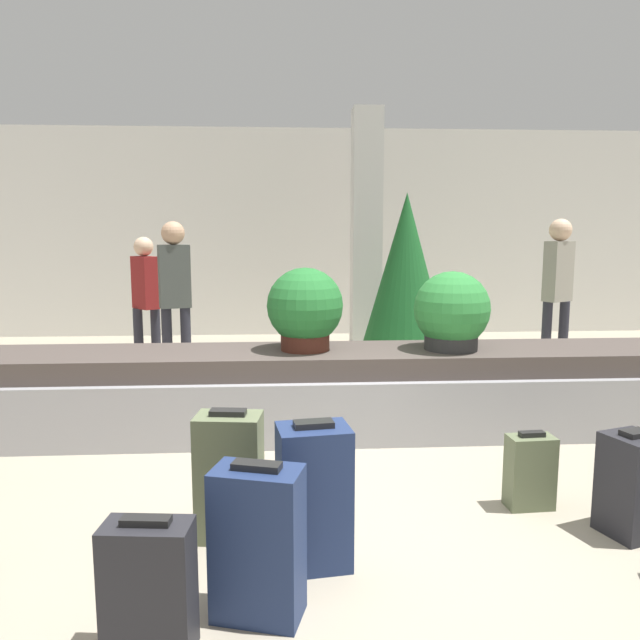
# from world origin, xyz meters

# --- Properties ---
(ground_plane) EXTENTS (18.00, 18.00, 0.00)m
(ground_plane) POSITION_xyz_m (0.00, 0.00, 0.00)
(ground_plane) COLOR #9E937F
(back_wall) EXTENTS (18.00, 0.06, 3.20)m
(back_wall) POSITION_xyz_m (0.00, 6.40, 1.60)
(back_wall) COLOR silver
(back_wall) RESTS_ON ground_plane
(carousel) EXTENTS (7.22, 0.96, 0.68)m
(carousel) POSITION_xyz_m (0.00, 1.58, 0.33)
(carousel) COLOR #9E9EA3
(carousel) RESTS_ON ground_plane
(pillar) EXTENTS (0.38, 0.38, 3.20)m
(pillar) POSITION_xyz_m (0.80, 4.72, 1.60)
(pillar) COLOR silver
(pillar) RESTS_ON ground_plane
(suitcase_1) EXTENTS (0.43, 0.33, 0.70)m
(suitcase_1) POSITION_xyz_m (-0.43, -0.94, 0.34)
(suitcase_1) COLOR navy
(suitcase_1) RESTS_ON ground_plane
(suitcase_2) EXTENTS (0.34, 0.35, 0.59)m
(suitcase_2) POSITION_xyz_m (1.60, -0.33, 0.29)
(suitcase_2) COLOR #232328
(suitcase_2) RESTS_ON ground_plane
(suitcase_3) EXTENTS (0.38, 0.31, 0.75)m
(suitcase_3) POSITION_xyz_m (-0.16, -0.53, 0.36)
(suitcase_3) COLOR navy
(suitcase_3) RESTS_ON ground_plane
(suitcase_5) EXTENTS (0.37, 0.28, 0.72)m
(suitcase_5) POSITION_xyz_m (-0.60, -0.22, 0.35)
(suitcase_5) COLOR #5B6647
(suitcase_5) RESTS_ON ground_plane
(suitcase_6) EXTENTS (0.28, 0.18, 0.48)m
(suitcase_6) POSITION_xyz_m (1.17, 0.04, 0.23)
(suitcase_6) COLOR #5B6647
(suitcase_6) RESTS_ON ground_plane
(suitcase_8) EXTENTS (0.37, 0.23, 0.57)m
(suitcase_8) POSITION_xyz_m (-0.85, -1.15, 0.27)
(suitcase_8) COLOR #232328
(suitcase_8) RESTS_ON ground_plane
(potted_plant_0) EXTENTS (0.63, 0.63, 0.68)m
(potted_plant_0) POSITION_xyz_m (-0.12, 1.59, 1.02)
(potted_plant_0) COLOR #4C2319
(potted_plant_0) RESTS_ON carousel
(potted_plant_1) EXTENTS (0.62, 0.62, 0.65)m
(potted_plant_1) POSITION_xyz_m (1.08, 1.54, 0.99)
(potted_plant_1) COLOR #2D2D2D
(potted_plant_1) RESTS_ON carousel
(traveler_0) EXTENTS (0.36, 0.27, 1.75)m
(traveler_0) POSITION_xyz_m (-1.44, 3.21, 1.06)
(traveler_0) COLOR #282833
(traveler_0) RESTS_ON ground_plane
(traveler_1) EXTENTS (0.37, 0.31, 1.78)m
(traveler_1) POSITION_xyz_m (2.81, 3.40, 1.08)
(traveler_1) COLOR #282833
(traveler_1) RESTS_ON ground_plane
(traveler_2) EXTENTS (0.35, 0.36, 1.58)m
(traveler_2) POSITION_xyz_m (-1.88, 3.80, 0.93)
(traveler_2) COLOR #282833
(traveler_2) RESTS_ON ground_plane
(decorated_tree) EXTENTS (1.06, 1.06, 2.07)m
(decorated_tree) POSITION_xyz_m (1.06, 3.35, 1.12)
(decorated_tree) COLOR #4C331E
(decorated_tree) RESTS_ON ground_plane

